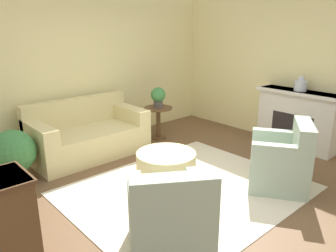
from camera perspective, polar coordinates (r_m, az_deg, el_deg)
The scene contains 13 objects.
ground_plane at distance 4.48m, azimuth 3.35°, elevation -11.17°, with size 16.00×16.00×0.00m, color brown.
wall_back at distance 6.15m, azimuth -14.64°, elevation 9.90°, with size 9.22×0.12×2.80m.
wall_right at distance 6.34m, azimuth 22.23°, elevation 9.40°, with size 0.12×9.56×2.80m.
rug at distance 4.48m, azimuth 3.36°, elevation -11.11°, with size 2.99×2.45×0.01m.
couch at distance 5.70m, azimuth -13.89°, elevation -1.62°, with size 1.88×0.99×0.92m.
armchair_left at distance 3.20m, azimuth 0.32°, elevation -16.16°, with size 1.03×1.03×0.92m.
armchair_right at distance 4.67m, azimuth 19.31°, elevation -5.95°, with size 1.03×1.03×0.92m.
ottoman_table at distance 4.47m, azimuth -0.33°, elevation -6.83°, with size 0.81×0.81×0.48m.
side_table at distance 6.30m, azimuth -1.70°, elevation 1.55°, with size 0.54×0.54×0.62m.
fireplace at distance 6.22m, azimuth 21.56°, elevation 1.26°, with size 0.44×1.46×1.04m.
vase_mantel_near at distance 6.08m, azimuth 22.11°, elevation 6.61°, with size 0.21×0.21×0.25m.
potted_plant_on_side_table at distance 6.20m, azimuth -1.73°, elevation 5.22°, with size 0.28×0.28×0.39m.
potted_plant_floor at distance 5.02m, azimuth -25.39°, elevation -4.24°, with size 0.62×0.62×0.76m.
Camera 1 is at (-2.82, -2.75, 2.13)m, focal length 35.00 mm.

